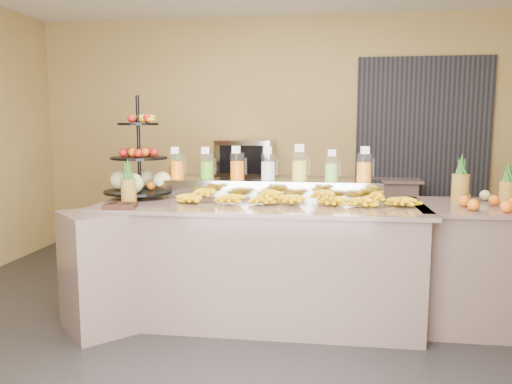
% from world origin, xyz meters
% --- Properties ---
extents(ground, '(6.00, 6.00, 0.00)m').
position_xyz_m(ground, '(0.00, 0.00, 0.00)').
color(ground, black).
rests_on(ground, ground).
extents(room_envelope, '(6.04, 5.02, 2.82)m').
position_xyz_m(room_envelope, '(0.19, 0.79, 1.88)').
color(room_envelope, olive).
rests_on(room_envelope, ground).
extents(buffet_counter, '(2.75, 1.25, 0.93)m').
position_xyz_m(buffet_counter, '(-0.12, 0.26, 0.47)').
color(buffet_counter, '#A27E75').
rests_on(buffet_counter, ground).
extents(right_counter, '(1.08, 0.88, 0.93)m').
position_xyz_m(right_counter, '(1.70, 0.40, 0.47)').
color(right_counter, '#A27E75').
rests_on(right_counter, ground).
extents(back_ledge, '(3.10, 0.55, 0.93)m').
position_xyz_m(back_ledge, '(0.00, 2.25, 0.47)').
color(back_ledge, '#A27E75').
rests_on(back_ledge, ground).
extents(pitcher_tray, '(1.85, 0.30, 0.15)m').
position_xyz_m(pitcher_tray, '(0.02, 0.58, 1.01)').
color(pitcher_tray, gray).
rests_on(pitcher_tray, buffet_counter).
extents(juice_pitcher_orange_a, '(0.12, 0.12, 0.28)m').
position_xyz_m(juice_pitcher_orange_a, '(-0.76, 0.58, 1.17)').
color(juice_pitcher_orange_a, silver).
rests_on(juice_pitcher_orange_a, pitcher_tray).
extents(juice_pitcher_green, '(0.12, 0.12, 0.28)m').
position_xyz_m(juice_pitcher_green, '(-0.50, 0.58, 1.17)').
color(juice_pitcher_green, silver).
rests_on(juice_pitcher_green, pitcher_tray).
extents(juice_pitcher_orange_b, '(0.12, 0.12, 0.29)m').
position_xyz_m(juice_pitcher_orange_b, '(-0.24, 0.58, 1.18)').
color(juice_pitcher_orange_b, silver).
rests_on(juice_pitcher_orange_b, pitcher_tray).
extents(juice_pitcher_milk, '(0.12, 0.12, 0.29)m').
position_xyz_m(juice_pitcher_milk, '(0.02, 0.58, 1.18)').
color(juice_pitcher_milk, silver).
rests_on(juice_pitcher_milk, pitcher_tray).
extents(juice_pitcher_lemon, '(0.13, 0.13, 0.31)m').
position_xyz_m(juice_pitcher_lemon, '(0.28, 0.58, 1.18)').
color(juice_pitcher_lemon, silver).
rests_on(juice_pitcher_lemon, pitcher_tray).
extents(juice_pitcher_lime, '(0.11, 0.11, 0.27)m').
position_xyz_m(juice_pitcher_lime, '(0.54, 0.58, 1.17)').
color(juice_pitcher_lime, silver).
rests_on(juice_pitcher_lime, pitcher_tray).
extents(juice_pitcher_orange_c, '(0.12, 0.13, 0.29)m').
position_xyz_m(juice_pitcher_orange_c, '(0.80, 0.58, 1.18)').
color(juice_pitcher_orange_c, silver).
rests_on(juice_pitcher_orange_c, pitcher_tray).
extents(banana_heap, '(1.82, 0.16, 0.15)m').
position_xyz_m(banana_heap, '(0.26, 0.28, 0.99)').
color(banana_heap, yellow).
rests_on(banana_heap, buffet_counter).
extents(fruit_stand, '(0.77, 0.77, 0.84)m').
position_xyz_m(fruit_stand, '(-1.01, 0.48, 1.15)').
color(fruit_stand, black).
rests_on(fruit_stand, buffet_counter).
extents(condiment_caddy, '(0.25, 0.20, 0.03)m').
position_xyz_m(condiment_caddy, '(-0.99, -0.09, 0.95)').
color(condiment_caddy, black).
rests_on(condiment_caddy, buffet_counter).
extents(pineapple_left_a, '(0.11, 0.11, 0.35)m').
position_xyz_m(pineapple_left_a, '(-0.99, 0.08, 1.06)').
color(pineapple_left_a, brown).
rests_on(pineapple_left_a, buffet_counter).
extents(pineapple_left_b, '(0.13, 0.13, 0.41)m').
position_xyz_m(pineapple_left_b, '(-0.80, 0.73, 1.08)').
color(pineapple_left_b, brown).
rests_on(pineapple_left_b, buffet_counter).
extents(right_fruit_pile, '(0.43, 0.41, 0.23)m').
position_xyz_m(right_fruit_pile, '(1.66, 0.34, 1.00)').
color(right_fruit_pile, brown).
rests_on(right_fruit_pile, right_counter).
extents(oven_warmer, '(0.66, 0.47, 0.43)m').
position_xyz_m(oven_warmer, '(-0.44, 2.25, 1.14)').
color(oven_warmer, gray).
rests_on(oven_warmer, back_ledge).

